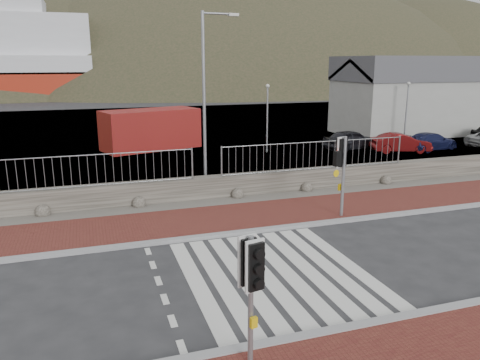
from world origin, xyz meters
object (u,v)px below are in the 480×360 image
object	(u,v)px
car_c	(431,141)
car_b	(401,143)
streetlight	(207,94)
shipping_container	(151,129)
traffic_signal_far	(343,160)
traffic_signal_near	(251,274)
car_a	(351,140)

from	to	relation	value
car_c	car_b	bearing A→B (deg)	79.74
streetlight	shipping_container	bearing A→B (deg)	90.51
traffic_signal_far	car_b	bearing A→B (deg)	-151.93
traffic_signal_near	car_a	world-z (taller)	traffic_signal_near
streetlight	car_a	bearing A→B (deg)	28.01
streetlight	car_c	world-z (taller)	streetlight
car_b	car_a	bearing A→B (deg)	70.76
shipping_container	car_b	world-z (taller)	shipping_container
traffic_signal_far	car_c	world-z (taller)	traffic_signal_far
traffic_signal_near	shipping_container	distance (m)	22.84
car_b	traffic_signal_near	bearing A→B (deg)	152.38
shipping_container	car_a	xyz separation A→B (m)	(11.91, -4.35, -0.61)
traffic_signal_far	traffic_signal_near	bearing A→B (deg)	32.82
traffic_signal_far	car_a	size ratio (longest dim) A/B	0.78
car_b	car_c	xyz separation A→B (m)	(2.30, 0.08, -0.03)
traffic_signal_near	car_c	distance (m)	24.67
streetlight	traffic_signal_near	bearing A→B (deg)	-104.71
shipping_container	streetlight	bearing A→B (deg)	-102.63
traffic_signal_near	streetlight	bearing A→B (deg)	67.66
traffic_signal_near	car_b	world-z (taller)	traffic_signal_near
traffic_signal_near	streetlight	world-z (taller)	streetlight
streetlight	shipping_container	world-z (taller)	streetlight
car_b	car_c	size ratio (longest dim) A/B	0.93
traffic_signal_near	shipping_container	size ratio (longest dim) A/B	0.42
traffic_signal_near	car_c	world-z (taller)	traffic_signal_near
traffic_signal_near	car_c	size ratio (longest dim) A/B	0.67
streetlight	car_b	xyz separation A→B (m)	(13.48, 5.18, -3.54)
car_b	car_c	bearing A→B (deg)	-72.44
traffic_signal_near	shipping_container	world-z (taller)	traffic_signal_near
traffic_signal_far	shipping_container	bearing A→B (deg)	-91.05
shipping_container	car_a	bearing A→B (deg)	-37.10
car_b	car_c	distance (m)	2.30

